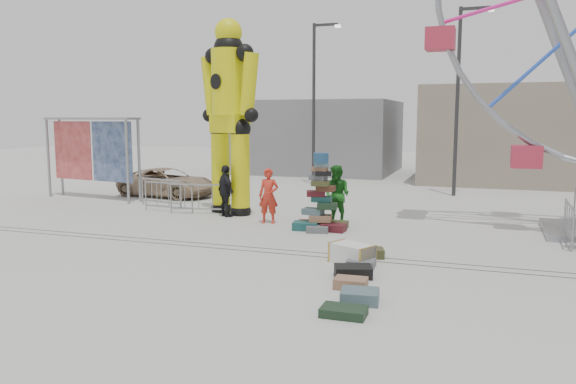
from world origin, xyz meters
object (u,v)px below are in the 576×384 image
(barricade_dummy_b, at_px, (168,197))
(pedestrian_red, at_px, (269,196))
(barricade_wheel_front, at_px, (569,224))
(banner_scaffold, at_px, (91,138))
(lamp_post_left, at_px, (316,96))
(barricade_dummy_a, at_px, (161,192))
(steamer_trunk, at_px, (352,254))
(pedestrian_black, at_px, (226,191))
(crash_test_dummy, at_px, (229,109))
(lamp_post_right, at_px, (460,92))
(barricade_dummy_c, at_px, (199,199))
(suitcase_tower, at_px, (321,208))
(pedestrian_green, at_px, (337,195))
(parked_suv, at_px, (167,182))

(barricade_dummy_b, xyz_separation_m, pedestrian_red, (4.21, -0.85, 0.34))
(barricade_wheel_front, bearing_deg, barricade_dummy_b, 87.28)
(banner_scaffold, bearing_deg, lamp_post_left, 55.72)
(barricade_dummy_a, relative_size, barricade_wheel_front, 1.00)
(steamer_trunk, bearing_deg, barricade_wheel_front, 65.18)
(barricade_dummy_a, distance_m, pedestrian_black, 3.52)
(crash_test_dummy, relative_size, steamer_trunk, 7.08)
(lamp_post_right, distance_m, barricade_dummy_c, 12.14)
(crash_test_dummy, bearing_deg, barricade_dummy_c, -131.99)
(barricade_dummy_b, height_order, pedestrian_red, pedestrian_red)
(barricade_wheel_front, bearing_deg, crash_test_dummy, 84.00)
(suitcase_tower, height_order, barricade_wheel_front, suitcase_tower)
(barricade_wheel_front, height_order, pedestrian_red, pedestrian_red)
(lamp_post_right, xyz_separation_m, pedestrian_red, (-5.43, -8.64, -3.59))
(barricade_dummy_b, bearing_deg, barricade_dummy_a, 136.60)
(pedestrian_green, bearing_deg, barricade_dummy_c, -159.54)
(barricade_dummy_a, relative_size, pedestrian_black, 1.12)
(lamp_post_left, bearing_deg, banner_scaffold, -132.41)
(lamp_post_right, xyz_separation_m, barricade_dummy_a, (-10.54, -6.83, -3.93))
(barricade_dummy_a, height_order, barricade_dummy_b, same)
(suitcase_tower, xyz_separation_m, crash_test_dummy, (-3.82, 1.76, 3.02))
(crash_test_dummy, distance_m, barricade_dummy_a, 4.48)
(crash_test_dummy, xyz_separation_m, steamer_trunk, (5.62, -5.40, -3.45))
(barricade_dummy_c, bearing_deg, steamer_trunk, -50.93)
(barricade_dummy_a, relative_size, pedestrian_green, 1.06)
(parked_suv, bearing_deg, steamer_trunk, -123.10)
(pedestrian_red, height_order, pedestrian_green, pedestrian_green)
(banner_scaffold, relative_size, pedestrian_black, 2.67)
(suitcase_tower, bearing_deg, crash_test_dummy, 151.45)
(barricade_wheel_front, bearing_deg, banner_scaffold, 82.66)
(banner_scaffold, xyz_separation_m, parked_suv, (2.48, 1.74, -1.94))
(suitcase_tower, distance_m, barricade_wheel_front, 6.88)
(suitcase_tower, bearing_deg, pedestrian_black, 159.79)
(barricade_dummy_a, bearing_deg, lamp_post_right, 45.20)
(steamer_trunk, bearing_deg, barricade_dummy_a, 173.15)
(suitcase_tower, distance_m, banner_scaffold, 11.34)
(barricade_dummy_c, bearing_deg, lamp_post_right, 28.53)
(barricade_dummy_a, xyz_separation_m, pedestrian_black, (3.29, -1.19, 0.34))
(barricade_dummy_a, relative_size, pedestrian_red, 1.12)
(suitcase_tower, bearing_deg, pedestrian_green, 73.39)
(steamer_trunk, bearing_deg, pedestrian_red, 158.95)
(crash_test_dummy, height_order, barricade_dummy_a, crash_test_dummy)
(lamp_post_right, bearing_deg, pedestrian_black, -132.12)
(barricade_dummy_c, distance_m, parked_suv, 4.94)
(pedestrian_red, xyz_separation_m, pedestrian_green, (2.11, 0.62, 0.05))
(suitcase_tower, xyz_separation_m, barricade_dummy_a, (-6.98, 2.27, -0.11))
(pedestrian_red, bearing_deg, parked_suv, 138.27)
(lamp_post_left, relative_size, suitcase_tower, 3.41)
(pedestrian_red, bearing_deg, steamer_trunk, -55.51)
(crash_test_dummy, height_order, banner_scaffold, crash_test_dummy)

